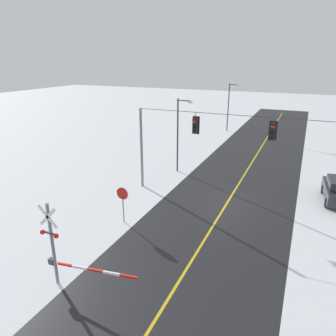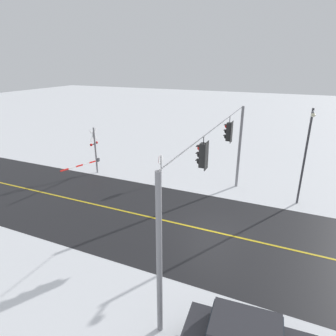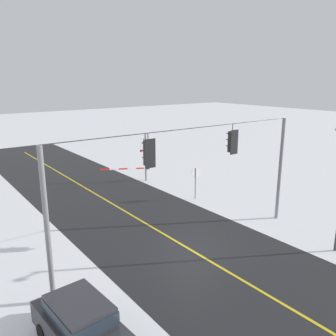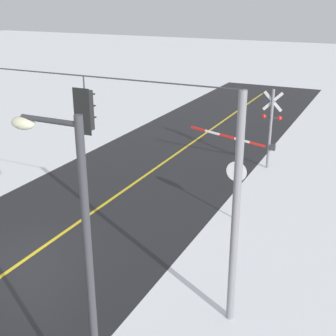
# 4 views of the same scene
# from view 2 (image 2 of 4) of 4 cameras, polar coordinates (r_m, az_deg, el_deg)

# --- Properties ---
(ground_plane) EXTENTS (160.00, 160.00, 0.00)m
(ground_plane) POSITION_cam_2_polar(r_m,az_deg,el_deg) (17.13, 8.68, -12.32)
(ground_plane) COLOR white
(road_asphalt) EXTENTS (9.00, 80.00, 0.01)m
(road_asphalt) POSITION_cam_2_polar(r_m,az_deg,el_deg) (16.99, 29.31, -15.35)
(road_asphalt) COLOR black
(road_asphalt) RESTS_ON ground
(lane_centre_line) EXTENTS (0.14, 72.00, 0.01)m
(lane_centre_line) POSITION_cam_2_polar(r_m,az_deg,el_deg) (16.98, 29.31, -15.33)
(lane_centre_line) COLOR gold
(lane_centre_line) RESTS_ON ground
(signal_span) EXTENTS (14.20, 0.47, 6.22)m
(signal_span) POSITION_cam_2_polar(r_m,az_deg,el_deg) (15.38, 9.48, 0.53)
(signal_span) COLOR gray
(signal_span) RESTS_ON ground
(stop_sign) EXTENTS (0.80, 0.09, 2.35)m
(stop_sign) POSITION_cam_2_polar(r_m,az_deg,el_deg) (22.61, -1.44, 1.11)
(stop_sign) COLOR gray
(stop_sign) RESTS_ON ground
(railroad_crossing) EXTENTS (4.72, 0.31, 4.00)m
(railroad_crossing) POSITION_cam_2_polar(r_m,az_deg,el_deg) (25.11, -14.76, 3.09)
(railroad_crossing) COLOR gray
(railroad_crossing) RESTS_ON ground
(streetlamp_near) EXTENTS (1.39, 0.28, 6.50)m
(streetlamp_near) POSITION_cam_2_polar(r_m,az_deg,el_deg) (20.35, 25.72, 3.33)
(streetlamp_near) COLOR #38383D
(streetlamp_near) RESTS_ON ground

